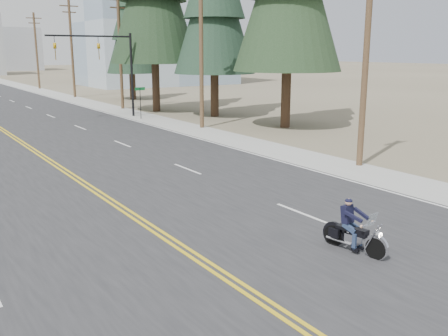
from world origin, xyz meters
name	(u,v)px	position (x,y,z in m)	size (l,w,h in m)	color
ground_plane	(256,298)	(0.00, 0.00, 0.00)	(400.00, 400.00, 0.00)	#776D56
sidewalk_right	(33,89)	(11.50, 70.00, 0.01)	(3.00, 200.00, 0.01)	#A5A5A0
traffic_mast_right	(108,58)	(8.98, 32.00, 4.94)	(7.10, 0.26, 7.00)	black
street_sign	(140,97)	(10.80, 30.00, 1.80)	(0.90, 0.06, 2.62)	black
utility_pole_a	(367,47)	(12.50, 8.00, 5.73)	(2.20, 0.30, 11.00)	brown
utility_pole_b	(201,44)	(12.50, 23.00, 5.98)	(2.20, 0.30, 11.50)	brown
utility_pole_c	(120,49)	(12.50, 38.00, 5.73)	(2.20, 0.30, 11.00)	brown
utility_pole_d	(72,47)	(12.50, 53.00, 5.98)	(2.20, 0.30, 11.50)	brown
utility_pole_e	(36,50)	(12.50, 70.00, 5.73)	(2.20, 0.30, 11.00)	brown
glass_building	(155,23)	(32.00, 70.00, 10.00)	(24.00, 16.00, 20.00)	#9EB5CC
haze_bldg_c	(112,36)	(40.00, 110.00, 9.00)	(16.00, 12.00, 18.00)	#B7BCC6
haze_bldg_e	(12,49)	(25.00, 150.00, 6.00)	(14.00, 14.00, 12.00)	#B7BCC6
motorcyclist	(355,227)	(3.93, 0.63, 0.76)	(0.83, 1.94, 1.51)	black
conifer_far	(130,22)	(17.34, 46.54, 8.72)	(5.67, 5.67, 15.19)	#382619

